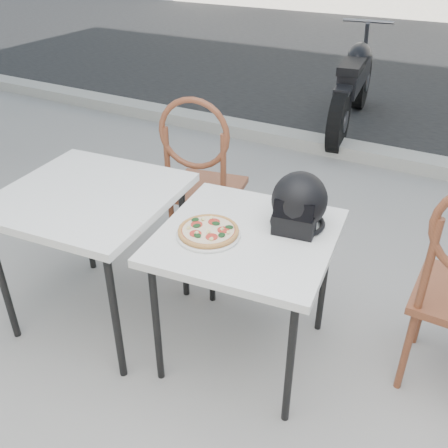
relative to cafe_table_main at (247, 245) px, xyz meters
The scene contains 9 objects.
ground 0.83m from the cafe_table_main, 36.13° to the right, with size 80.00×80.00×0.00m, color #999691.
curb 2.80m from the cafe_table_main, 81.45° to the left, with size 30.00×0.25×0.12m, color #A4A299.
cafe_table_main is the anchor object (origin of this frame).
plate 0.19m from the cafe_table_main, 142.92° to the right, with size 0.37×0.37×0.02m.
pizza 0.20m from the cafe_table_main, 142.97° to the right, with size 0.32×0.32×0.03m.
helmet 0.30m from the cafe_table_main, 44.08° to the left, with size 0.28×0.29×0.26m.
cafe_table_side 0.82m from the cafe_table_main, behind, with size 0.88×0.88×0.77m.
cafe_chair_side 0.85m from the cafe_table_main, 134.92° to the left, with size 0.50×0.50×1.11m.
motorcycle 3.49m from the cafe_table_main, 98.15° to the left, with size 0.53×2.02×1.01m.
Camera 1 is at (0.40, -1.38, 1.90)m, focal length 40.00 mm.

